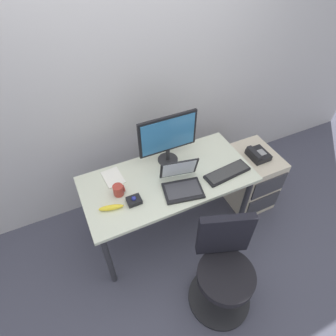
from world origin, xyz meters
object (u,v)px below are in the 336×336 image
file_cabinet (250,178)px  banana (111,208)px  office_chair (223,270)px  monitor_main (168,137)px  keyboard (227,173)px  desk_phone (258,154)px  trackball_mouse (134,200)px  laptop (181,182)px  coffee_mug (119,190)px  paper_notepad (113,178)px

file_cabinet → banana: bearing=-175.9°
file_cabinet → office_chair: bearing=-137.7°
monitor_main → keyboard: monitor_main is taller
desk_phone → keyboard: keyboard is taller
file_cabinet → monitor_main: size_ratio=1.24×
trackball_mouse → laptop: bearing=-1.9°
monitor_main → keyboard: size_ratio=1.23×
keyboard → laptop: laptop is taller
file_cabinet → banana: 1.55m
desk_phone → coffee_mug: coffee_mug is taller
keyboard → trackball_mouse: bearing=176.6°
file_cabinet → keyboard: size_ratio=1.53×
paper_notepad → banana: size_ratio=1.09×
laptop → banana: size_ratio=1.90×
paper_notepad → monitor_main: bearing=0.2°
file_cabinet → coffee_mug: coffee_mug is taller
office_chair → keyboard: 0.79m
monitor_main → banana: 0.74m
coffee_mug → paper_notepad: 0.19m
desk_phone → coffee_mug: (-1.37, 0.03, 0.13)m
office_chair → paper_notepad: bearing=119.0°
monitor_main → laptop: bearing=-96.0°
trackball_mouse → banana: (-0.18, 0.01, -0.00)m
monitor_main → file_cabinet: bearing=-13.4°
paper_notepad → desk_phone: bearing=-9.1°
desk_phone → paper_notepad: paper_notepad is taller
keyboard → coffee_mug: 0.93m
office_chair → trackball_mouse: size_ratio=8.28×
coffee_mug → banana: size_ratio=0.49×
desk_phone → file_cabinet: bearing=63.2°
monitor_main → paper_notepad: size_ratio=2.49×
file_cabinet → monitor_main: monitor_main is taller
paper_notepad → banana: bearing=-109.4°
file_cabinet → laptop: (-0.89, -0.13, 0.49)m
office_chair → keyboard: (0.37, 0.60, 0.36)m
laptop → paper_notepad: size_ratio=1.73×
desk_phone → office_chair: 1.15m
coffee_mug → trackball_mouse: bearing=-58.5°
desk_phone → monitor_main: (-0.85, 0.22, 0.35)m
office_chair → banana: bearing=134.3°
desk_phone → keyboard: (-0.46, -0.15, 0.09)m
office_chair → coffee_mug: office_chair is taller
office_chair → trackball_mouse: (-0.46, 0.65, 0.37)m
laptop → banana: laptop is taller
trackball_mouse → coffee_mug: coffee_mug is taller
laptop → keyboard: bearing=-4.8°
desk_phone → banana: size_ratio=1.05×
file_cabinet → laptop: laptop is taller
laptop → coffee_mug: 0.51m
trackball_mouse → banana: 0.18m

